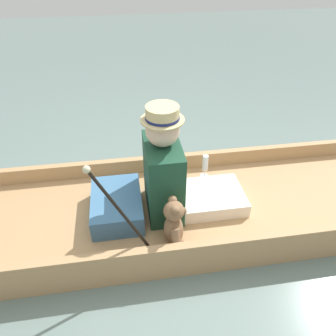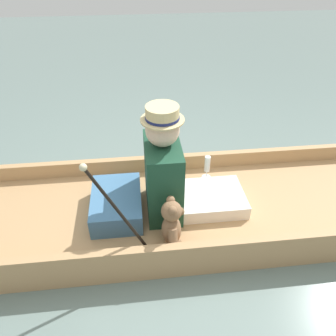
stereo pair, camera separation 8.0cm
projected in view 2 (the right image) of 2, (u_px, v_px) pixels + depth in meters
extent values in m
plane|color=slate|center=(181.00, 219.00, 2.66)|extent=(16.00, 16.00, 0.00)
cube|color=tan|center=(181.00, 213.00, 2.62)|extent=(1.08, 3.35, 0.15)
cube|color=tan|center=(173.00, 162.00, 2.95)|extent=(0.06, 3.35, 0.14)
cube|color=tan|center=(193.00, 252.00, 2.13)|extent=(0.06, 3.35, 0.14)
cube|color=teal|center=(117.00, 204.00, 2.48)|extent=(0.53, 0.37, 0.17)
cube|color=white|center=(211.00, 198.00, 2.57)|extent=(0.41, 0.51, 0.11)
cube|color=#19422D|center=(163.00, 178.00, 2.40)|extent=(0.46, 0.25, 0.58)
cube|color=beige|center=(180.00, 172.00, 2.38)|extent=(0.04, 0.01, 0.32)
cube|color=white|center=(178.00, 159.00, 2.47)|extent=(0.02, 0.01, 0.35)
cube|color=white|center=(183.00, 179.00, 2.26)|extent=(0.02, 0.01, 0.35)
sphere|color=beige|center=(162.00, 129.00, 2.16)|extent=(0.23, 0.23, 0.23)
cylinder|color=#CCB77F|center=(162.00, 119.00, 2.11)|extent=(0.29, 0.29, 0.01)
cylinder|color=#CCB77F|center=(162.00, 112.00, 2.08)|extent=(0.22, 0.22, 0.09)
cylinder|color=navy|center=(162.00, 117.00, 2.10)|extent=(0.22, 0.22, 0.02)
ellipsoid|color=#846042|center=(171.00, 230.00, 2.22)|extent=(0.16, 0.13, 0.24)
sphere|color=#846042|center=(171.00, 211.00, 2.11)|extent=(0.14, 0.14, 0.14)
sphere|color=brown|center=(180.00, 211.00, 2.12)|extent=(0.05, 0.05, 0.05)
sphere|color=#846042|center=(171.00, 200.00, 2.12)|extent=(0.06, 0.06, 0.06)
sphere|color=#846042|center=(172.00, 210.00, 2.04)|extent=(0.06, 0.06, 0.06)
cylinder|color=#846042|center=(170.00, 216.00, 2.26)|extent=(0.09, 0.06, 0.10)
cylinder|color=#846042|center=(173.00, 235.00, 2.12)|extent=(0.09, 0.06, 0.10)
sphere|color=#846042|center=(175.00, 234.00, 2.30)|extent=(0.07, 0.07, 0.07)
sphere|color=#846042|center=(177.00, 243.00, 2.24)|extent=(0.07, 0.07, 0.07)
cylinder|color=silver|center=(206.00, 177.00, 2.88)|extent=(0.08, 0.08, 0.01)
cylinder|color=silver|center=(206.00, 174.00, 2.85)|extent=(0.01, 0.01, 0.07)
cylinder|color=silver|center=(207.00, 164.00, 2.79)|extent=(0.05, 0.05, 0.14)
cylinder|color=black|center=(122.00, 216.00, 1.97)|extent=(0.02, 0.36, 0.75)
sphere|color=beige|center=(83.00, 167.00, 1.73)|extent=(0.04, 0.04, 0.04)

